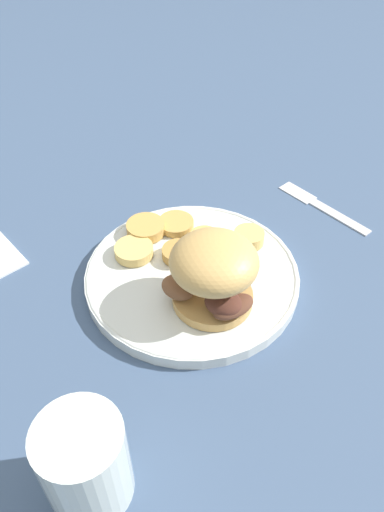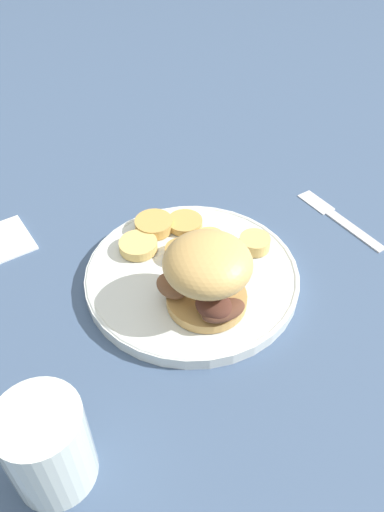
{
  "view_description": "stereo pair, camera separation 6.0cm",
  "coord_description": "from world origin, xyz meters",
  "px_view_note": "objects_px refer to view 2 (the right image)",
  "views": [
    {
      "loc": [
        -0.13,
        0.41,
        0.45
      ],
      "look_at": [
        0.0,
        0.0,
        0.04
      ],
      "focal_mm": 35.0,
      "sensor_mm": 36.0,
      "label": 1
    },
    {
      "loc": [
        -0.19,
        0.39,
        0.45
      ],
      "look_at": [
        0.0,
        0.0,
        0.04
      ],
      "focal_mm": 35.0,
      "sensor_mm": 36.0,
      "label": 2
    }
  ],
  "objects_px": {
    "dinner_plate": "(192,275)",
    "drinking_glass": "(47,446)",
    "sandwich": "(207,273)",
    "fork": "(339,218)"
  },
  "relations": [
    {
      "from": "sandwich",
      "to": "fork",
      "type": "xyz_separation_m",
      "value": [
        -0.1,
        -0.24,
        -0.06
      ]
    },
    {
      "from": "dinner_plate",
      "to": "sandwich",
      "type": "bearing_deg",
      "value": 132.93
    },
    {
      "from": "fork",
      "to": "drinking_glass",
      "type": "bearing_deg",
      "value": 72.91
    },
    {
      "from": "fork",
      "to": "sandwich",
      "type": "bearing_deg",
      "value": 67.26
    },
    {
      "from": "sandwich",
      "to": "fork",
      "type": "bearing_deg",
      "value": -112.74
    },
    {
      "from": "fork",
      "to": "drinking_glass",
      "type": "relative_size",
      "value": 1.47
    },
    {
      "from": "sandwich",
      "to": "dinner_plate",
      "type": "bearing_deg",
      "value": -47.07
    },
    {
      "from": "dinner_plate",
      "to": "drinking_glass",
      "type": "bearing_deg",
      "value": 88.6
    },
    {
      "from": "sandwich",
      "to": "drinking_glass",
      "type": "relative_size",
      "value": 1.23
    },
    {
      "from": "sandwich",
      "to": "fork",
      "type": "height_order",
      "value": "sandwich"
    }
  ]
}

